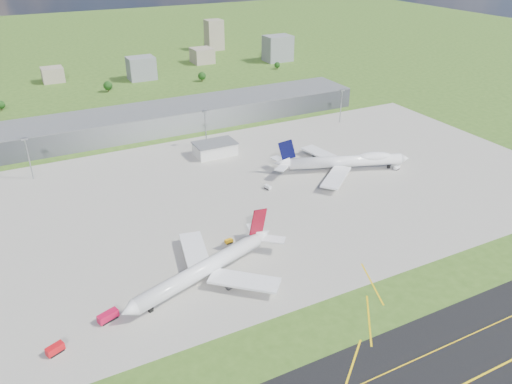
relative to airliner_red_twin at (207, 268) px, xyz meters
name	(u,v)px	position (x,y,z in m)	size (l,w,h in m)	color
ground	(176,133)	(44.69, 171.24, -5.75)	(1400.00, 1400.00, 0.00)	#37591B
apron	(257,192)	(54.69, 61.24, -5.71)	(360.00, 190.00, 0.08)	gray
terminal	(168,117)	(44.69, 186.24, 1.75)	(300.00, 42.00, 15.00)	gray
ops_building	(215,149)	(54.69, 121.24, -1.75)	(26.00, 16.00, 8.00)	silver
mast_west	(27,151)	(-55.31, 136.24, 11.95)	(3.50, 2.00, 25.90)	gray
mast_center	(205,122)	(54.69, 136.24, 11.95)	(3.50, 2.00, 25.90)	gray
mast_east	(341,100)	(164.69, 136.24, 11.95)	(3.50, 2.00, 25.90)	gray
airliner_red_twin	(207,268)	(0.00, 0.00, 0.00)	(76.47, 58.15, 21.60)	white
airliner_blue_quad	(345,161)	(115.75, 62.47, 0.33)	(80.71, 61.62, 21.88)	white
fire_truck	(108,317)	(-42.44, -6.59, -4.02)	(8.35, 5.37, 3.48)	#AF0C33
crash_tender	(55,350)	(-62.27, -14.92, -4.15)	(6.69, 4.80, 3.21)	red
tug_yellow	(229,241)	(19.31, 20.90, -4.80)	(3.93, 2.55, 1.84)	#EEA30E
van_white_near	(268,187)	(61.86, 61.62, -4.57)	(2.97, 4.84, 2.33)	silver
van_white_far	(397,168)	(145.00, 48.96, -4.59)	(4.79, 3.30, 2.29)	white
bldg_cw	(53,75)	(-15.31, 361.24, 1.25)	(20.00, 18.00, 14.00)	gray
bldg_c	(141,68)	(64.69, 331.24, 5.25)	(26.00, 20.00, 22.00)	slate
bldg_ce	(202,56)	(144.69, 371.24, 2.25)	(22.00, 24.00, 16.00)	gray
bldg_e	(278,48)	(224.69, 341.24, 8.25)	(30.00, 22.00, 28.00)	slate
bldg_tall_e	(214,35)	(184.69, 431.24, 12.25)	(20.00, 18.00, 36.00)	gray
tree_w	(1,105)	(-65.31, 286.24, -0.89)	(6.75, 6.75, 8.25)	#382314
tree_c	(108,86)	(24.69, 301.24, 0.08)	(8.10, 8.10, 9.90)	#382314
tree_e	(202,76)	(114.69, 296.24, -0.24)	(7.65, 7.65, 9.35)	#382314
tree_far_e	(277,65)	(204.69, 306.24, -1.22)	(6.30, 6.30, 7.70)	#382314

